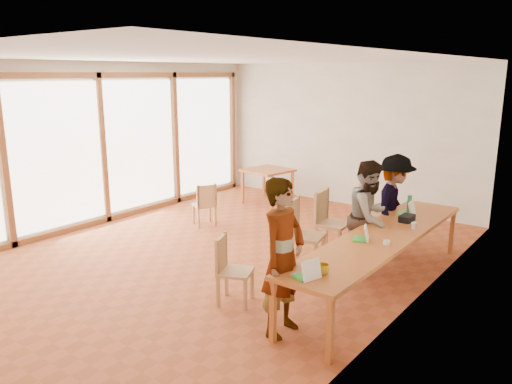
% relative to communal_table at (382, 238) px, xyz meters
% --- Properties ---
extents(ground, '(8.00, 8.00, 0.00)m').
position_rel_communal_table_xyz_m(ground, '(-2.50, -0.28, -0.70)').
color(ground, '#AC4F29').
rests_on(ground, ground).
extents(wall_back, '(6.00, 0.10, 3.00)m').
position_rel_communal_table_xyz_m(wall_back, '(-2.50, 3.72, 0.80)').
color(wall_back, silver).
rests_on(wall_back, ground).
extents(wall_right, '(0.10, 8.00, 3.00)m').
position_rel_communal_table_xyz_m(wall_right, '(0.50, -0.28, 0.80)').
color(wall_right, silver).
rests_on(wall_right, ground).
extents(window_wall, '(0.10, 8.00, 3.00)m').
position_rel_communal_table_xyz_m(window_wall, '(-5.46, -0.28, 0.80)').
color(window_wall, white).
rests_on(window_wall, ground).
extents(ceiling, '(6.00, 8.00, 0.04)m').
position_rel_communal_table_xyz_m(ceiling, '(-2.50, -0.28, 2.32)').
color(ceiling, white).
rests_on(ceiling, wall_back).
extents(communal_table, '(0.80, 4.00, 0.75)m').
position_rel_communal_table_xyz_m(communal_table, '(0.00, 0.00, 0.00)').
color(communal_table, '#C56A2B').
rests_on(communal_table, ground).
extents(side_table, '(0.90, 0.90, 0.75)m').
position_rel_communal_table_xyz_m(side_table, '(-3.85, 2.76, -0.03)').
color(side_table, '#C56A2B').
rests_on(side_table, ground).
extents(chair_near, '(0.52, 0.52, 0.45)m').
position_rel_communal_table_xyz_m(chair_near, '(-1.33, -1.50, -0.18)').
color(chair_near, tan).
rests_on(chair_near, ground).
extents(chair_mid, '(0.57, 0.57, 0.54)m').
position_rel_communal_table_xyz_m(chair_mid, '(-1.27, 0.01, -0.08)').
color(chair_mid, tan).
rests_on(chair_mid, ground).
extents(chair_far, '(0.50, 0.50, 0.53)m').
position_rel_communal_table_xyz_m(chair_far, '(-1.27, 0.82, -0.09)').
color(chair_far, tan).
rests_on(chair_far, ground).
extents(chair_empty, '(0.51, 0.51, 0.51)m').
position_rel_communal_table_xyz_m(chair_empty, '(-1.07, 1.99, -0.12)').
color(chair_empty, tan).
rests_on(chair_empty, ground).
extents(chair_spare, '(0.51, 0.51, 0.43)m').
position_rel_communal_table_xyz_m(chair_spare, '(-3.72, 0.64, -0.21)').
color(chair_spare, tan).
rests_on(chair_spare, ground).
extents(person_near, '(0.44, 0.65, 1.74)m').
position_rel_communal_table_xyz_m(person_near, '(-0.39, -1.70, 0.17)').
color(person_near, gray).
rests_on(person_near, ground).
extents(person_mid, '(0.64, 0.81, 1.62)m').
position_rel_communal_table_xyz_m(person_mid, '(-0.40, 0.46, 0.11)').
color(person_mid, gray).
rests_on(person_mid, ground).
extents(person_far, '(0.79, 1.13, 1.60)m').
position_rel_communal_table_xyz_m(person_far, '(-0.38, 1.31, 0.10)').
color(person_far, gray).
rests_on(person_far, ground).
extents(laptop_near, '(0.27, 0.29, 0.21)m').
position_rel_communal_table_xyz_m(laptop_near, '(-0.02, -1.77, 0.10)').
color(laptop_near, green).
rests_on(laptop_near, communal_table).
extents(laptop_mid, '(0.26, 0.27, 0.19)m').
position_rel_communal_table_xyz_m(laptop_mid, '(-0.11, -0.33, 0.10)').
color(laptop_mid, green).
rests_on(laptop_mid, communal_table).
extents(laptop_far, '(0.25, 0.28, 0.21)m').
position_rel_communal_table_xyz_m(laptop_far, '(-0.07, 1.11, 0.11)').
color(laptop_far, green).
rests_on(laptop_far, communal_table).
extents(yellow_mug, '(0.17, 0.17, 0.11)m').
position_rel_communal_table_xyz_m(yellow_mug, '(0.04, -1.58, 0.10)').
color(yellow_mug, '#C58F09').
rests_on(yellow_mug, communal_table).
extents(green_bottle, '(0.07, 0.07, 0.28)m').
position_rel_communal_table_xyz_m(green_bottle, '(-0.10, 1.19, 0.19)').
color(green_bottle, '#1F6F3F').
rests_on(green_bottle, communal_table).
extents(clear_glass, '(0.07, 0.07, 0.09)m').
position_rel_communal_table_xyz_m(clear_glass, '(0.23, 0.50, 0.09)').
color(clear_glass, silver).
rests_on(clear_glass, communal_table).
extents(condiment_cup, '(0.08, 0.08, 0.06)m').
position_rel_communal_table_xyz_m(condiment_cup, '(0.20, -0.33, 0.08)').
color(condiment_cup, white).
rests_on(condiment_cup, communal_table).
extents(pink_phone, '(0.05, 0.10, 0.01)m').
position_rel_communal_table_xyz_m(pink_phone, '(-0.18, -1.79, 0.05)').
color(pink_phone, '#CC4690').
rests_on(pink_phone, communal_table).
extents(black_pouch, '(0.16, 0.26, 0.09)m').
position_rel_communal_table_xyz_m(black_pouch, '(0.02, 0.79, 0.09)').
color(black_pouch, black).
rests_on(black_pouch, communal_table).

